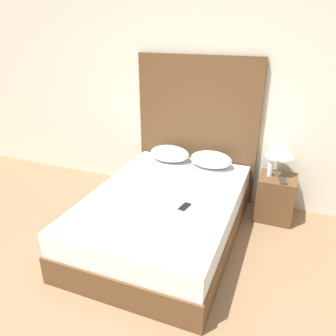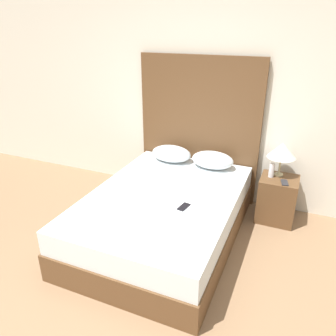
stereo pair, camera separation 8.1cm
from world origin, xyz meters
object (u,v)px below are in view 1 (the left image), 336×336
at_px(phone_on_bed, 185,207).
at_px(table_lamp, 280,150).
at_px(bed, 164,216).
at_px(nightstand, 275,198).
at_px(phone_on_nightstand, 283,181).

xyz_separation_m(phone_on_bed, table_lamp, (0.76, 1.08, 0.31)).
distance_m(bed, phone_on_bed, 0.42).
distance_m(bed, table_lamp, 1.50).
bearing_deg(nightstand, phone_on_nightstand, -60.80).
xyz_separation_m(phone_on_bed, phone_on_nightstand, (0.84, 0.90, 0.01)).
relative_size(bed, nightstand, 3.99).
relative_size(bed, table_lamp, 5.41).
relative_size(table_lamp, phone_on_nightstand, 2.44).
relative_size(phone_on_bed, phone_on_nightstand, 0.99).
height_order(bed, phone_on_nightstand, phone_on_nightstand).
height_order(nightstand, phone_on_nightstand, phone_on_nightstand).
bearing_deg(bed, nightstand, 37.84).
distance_m(phone_on_bed, phone_on_nightstand, 1.23).
bearing_deg(bed, phone_on_nightstand, 33.04).
xyz_separation_m(table_lamp, phone_on_nightstand, (0.08, -0.18, -0.30)).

